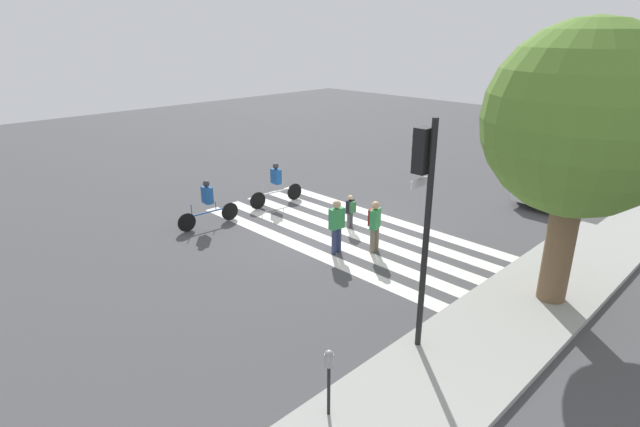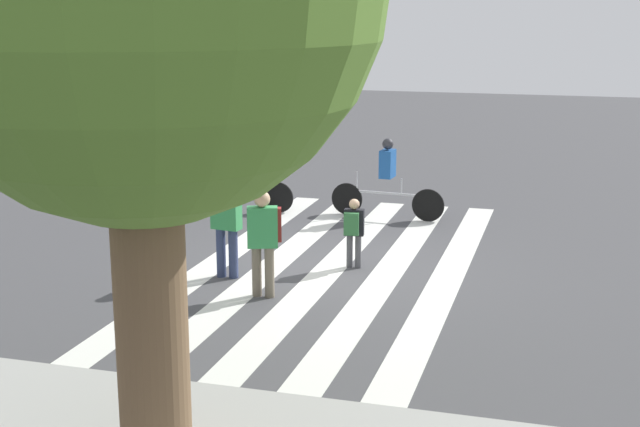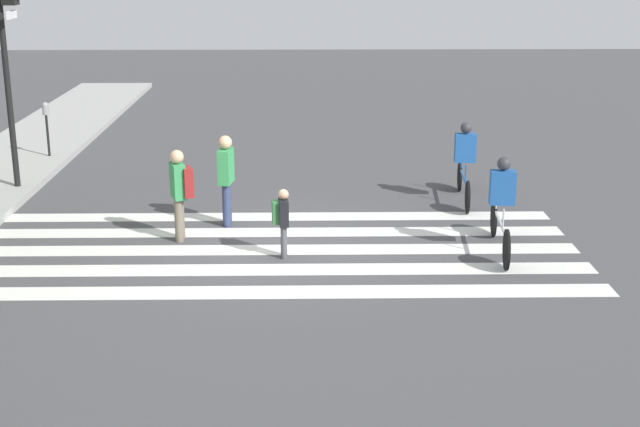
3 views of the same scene
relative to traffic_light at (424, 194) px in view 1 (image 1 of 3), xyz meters
name	(u,v)px [view 1 (image 1 of 3)]	position (x,y,z in m)	size (l,w,h in m)	color
ground_plane	(346,232)	(-3.68, -5.24, -3.34)	(60.00, 60.00, 0.00)	#444447
sidewalk_curb	(535,298)	(-3.68, 1.01, -3.27)	(36.00, 2.50, 0.14)	#9E9E99
crosswalk_stripes	(346,231)	(-3.68, -5.24, -3.34)	(4.29, 10.00, 0.01)	silver
traffic_light	(424,194)	(0.00, 0.00, 0.00)	(0.60, 0.50, 4.78)	black
parking_meter	(329,369)	(2.72, 0.23, -2.30)	(0.15, 0.15, 1.40)	black
street_tree	(582,123)	(-3.83, 1.29, 1.02)	(4.18, 4.18, 6.50)	brown
pedestrian_adult_yellow_jacket	(374,222)	(-3.13, -3.63, -2.42)	(0.48, 0.46, 1.57)	#6B6051
pedestrian_child_with_backpack	(351,209)	(-4.03, -5.36, -2.68)	(0.33, 0.28, 1.14)	#4C4C51
pedestrian_adult_blue_shirt	(337,224)	(-2.27, -4.33, -2.42)	(0.48, 0.27, 1.64)	navy
cyclist_mid_street	(276,182)	(-3.83, -8.92, -2.48)	(2.32, 0.42, 1.60)	black
cyclist_near_curb	(208,201)	(-0.81, -8.84, -2.48)	(2.23, 0.42, 1.58)	black
car_parked_far_curb	(563,180)	(-12.17, -1.65, -2.61)	(4.81, 2.03, 1.43)	silver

